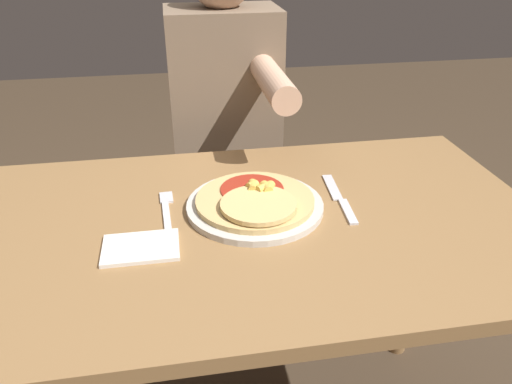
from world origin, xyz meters
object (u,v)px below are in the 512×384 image
Objects in this scene: dining_table at (258,268)px; person_diner at (226,131)px; pizza at (257,200)px; fork at (167,209)px; plate at (256,206)px; knife at (340,199)px.

dining_table is 0.95× the size of person_diner.
pizza is 1.43× the size of fork.
dining_table is 4.11× the size of plate.
plate reaches higher than knife.
plate reaches higher than fork.
plate is (0.00, 0.04, 0.13)m from dining_table.
plate is at bearing 86.97° from dining_table.
fork is (-0.19, 0.03, -0.02)m from pizza.
plate is at bearing -7.30° from fork.
pizza reaches higher than fork.
plate is at bearing -90.02° from person_diner.
dining_table is at bearing -94.60° from pizza.
knife is at bearing -70.75° from person_diner.
person_diner is at bearing 70.11° from fork.
fork is at bearing 172.70° from plate.
plate reaches higher than dining_table.
dining_table is at bearing -93.03° from plate.
pizza is 0.20× the size of person_diner.
fork is at bearing 160.09° from dining_table.
pizza is 0.19m from fork.
fork is 0.79× the size of knife.
knife reaches higher than dining_table.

